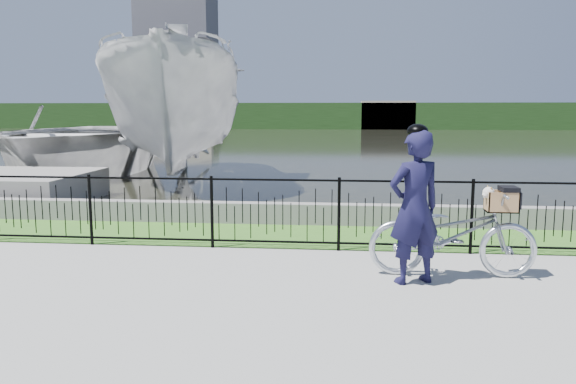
# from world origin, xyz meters

# --- Properties ---
(ground) EXTENTS (120.00, 120.00, 0.00)m
(ground) POSITION_xyz_m (0.00, 0.00, 0.00)
(ground) COLOR gray
(ground) RESTS_ON ground
(grass_strip) EXTENTS (60.00, 2.00, 0.01)m
(grass_strip) POSITION_xyz_m (0.00, 2.60, 0.00)
(grass_strip) COLOR #3C7123
(grass_strip) RESTS_ON ground
(water) EXTENTS (120.00, 120.00, 0.00)m
(water) POSITION_xyz_m (0.00, 33.00, 0.00)
(water) COLOR black
(water) RESTS_ON ground
(quay_wall) EXTENTS (60.00, 0.30, 0.40)m
(quay_wall) POSITION_xyz_m (0.00, 3.60, 0.20)
(quay_wall) COLOR gray
(quay_wall) RESTS_ON ground
(fence) EXTENTS (14.00, 0.06, 1.15)m
(fence) POSITION_xyz_m (0.00, 1.60, 0.58)
(fence) COLOR black
(fence) RESTS_ON ground
(far_treeline) EXTENTS (120.00, 6.00, 3.00)m
(far_treeline) POSITION_xyz_m (0.00, 60.00, 1.50)
(far_treeline) COLOR #214219
(far_treeline) RESTS_ON ground
(far_building_left) EXTENTS (8.00, 4.00, 4.00)m
(far_building_left) POSITION_xyz_m (-18.00, 58.00, 2.00)
(far_building_left) COLOR #A89C87
(far_building_left) RESTS_ON ground
(far_building_right) EXTENTS (6.00, 3.00, 3.20)m
(far_building_right) POSITION_xyz_m (6.00, 58.50, 1.60)
(far_building_right) COLOR #A89C87
(far_building_right) RESTS_ON ground
(bicycle_rig) EXTENTS (2.16, 0.75, 1.22)m
(bicycle_rig) POSITION_xyz_m (2.50, 0.40, 0.57)
(bicycle_rig) COLOR silver
(bicycle_rig) RESTS_ON ground
(cyclist) EXTENTS (0.83, 0.72, 2.00)m
(cyclist) POSITION_xyz_m (1.95, 0.05, 0.99)
(cyclist) COLOR black
(cyclist) RESTS_ON ground
(boat_near) EXTENTS (6.21, 11.11, 5.85)m
(boat_near) POSITION_xyz_m (-4.02, 10.15, 2.12)
(boat_near) COLOR silver
(boat_near) RESTS_ON water
(boat_far) EXTENTS (9.54, 12.34, 2.36)m
(boat_far) POSITION_xyz_m (-8.18, 12.32, 1.18)
(boat_far) COLOR silver
(boat_far) RESTS_ON water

